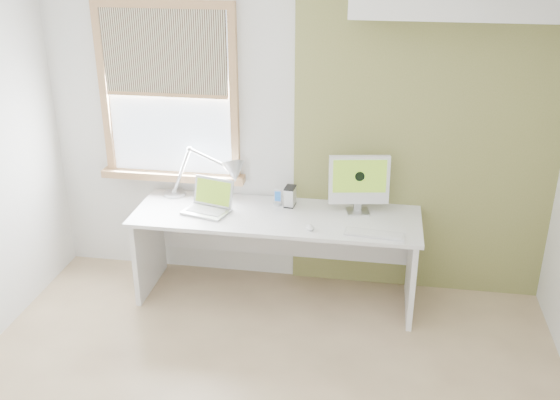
% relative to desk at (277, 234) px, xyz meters
% --- Properties ---
extents(room, '(4.04, 3.54, 2.64)m').
position_rel_desk_xyz_m(room, '(0.09, -1.44, 0.77)').
color(room, tan).
rests_on(room, ground).
extents(accent_wall, '(2.00, 0.02, 2.60)m').
position_rel_desk_xyz_m(accent_wall, '(1.09, 0.30, 0.77)').
color(accent_wall, olive).
rests_on(accent_wall, room).
extents(window, '(1.20, 0.14, 1.42)m').
position_rel_desk_xyz_m(window, '(-0.91, 0.27, 1.01)').
color(window, '#AE7E50').
rests_on(window, room).
extents(desk, '(2.20, 0.70, 0.73)m').
position_rel_desk_xyz_m(desk, '(0.00, 0.00, 0.00)').
color(desk, white).
rests_on(desk, room).
extents(desk_lamp, '(0.75, 0.30, 0.43)m').
position_rel_desk_xyz_m(desk_lamp, '(-0.47, 0.15, 0.42)').
color(desk_lamp, silver).
rests_on(desk_lamp, desk).
extents(laptop, '(0.40, 0.35, 0.24)m').
position_rel_desk_xyz_m(laptop, '(-0.52, -0.06, 0.25)').
color(laptop, silver).
rests_on(laptop, desk).
extents(phone_dock, '(0.07, 0.07, 0.13)m').
position_rel_desk_xyz_m(phone_dock, '(-0.02, 0.12, 0.23)').
color(phone_dock, silver).
rests_on(phone_dock, desk).
extents(external_drive, '(0.09, 0.13, 0.16)m').
position_rel_desk_xyz_m(external_drive, '(0.08, 0.13, 0.27)').
color(external_drive, silver).
rests_on(external_drive, desk).
extents(imac, '(0.47, 0.19, 0.45)m').
position_rel_desk_xyz_m(imac, '(0.61, 0.10, 0.45)').
color(imac, silver).
rests_on(imac, desk).
extents(keyboard, '(0.44, 0.16, 0.02)m').
position_rel_desk_xyz_m(keyboard, '(0.75, -0.29, 0.20)').
color(keyboard, white).
rests_on(keyboard, desk).
extents(mouse, '(0.07, 0.10, 0.03)m').
position_rel_desk_xyz_m(mouse, '(0.29, -0.27, 0.21)').
color(mouse, white).
rests_on(mouse, desk).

